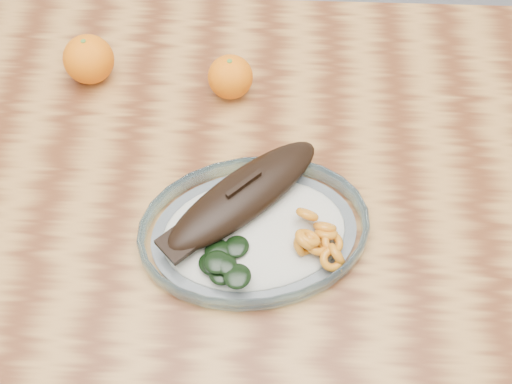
% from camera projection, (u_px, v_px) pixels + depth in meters
% --- Properties ---
extents(ground, '(3.00, 3.00, 0.00)m').
position_uv_depth(ground, '(219.00, 351.00, 1.58)').
color(ground, slate).
rests_on(ground, ground).
extents(dining_table, '(1.20, 0.80, 0.75)m').
position_uv_depth(dining_table, '(200.00, 211.00, 1.04)').
color(dining_table, '#5D2E16').
rests_on(dining_table, ground).
extents(plated_meal, '(0.67, 0.67, 0.08)m').
position_uv_depth(plated_meal, '(254.00, 227.00, 0.89)').
color(plated_meal, white).
rests_on(plated_meal, dining_table).
extents(orange_left, '(0.08, 0.08, 0.08)m').
position_uv_depth(orange_left, '(89.00, 59.00, 1.03)').
color(orange_left, '#E74C04').
rests_on(orange_left, dining_table).
extents(orange_right, '(0.07, 0.07, 0.07)m').
position_uv_depth(orange_right, '(230.00, 77.00, 1.02)').
color(orange_right, '#E74C04').
rests_on(orange_right, dining_table).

